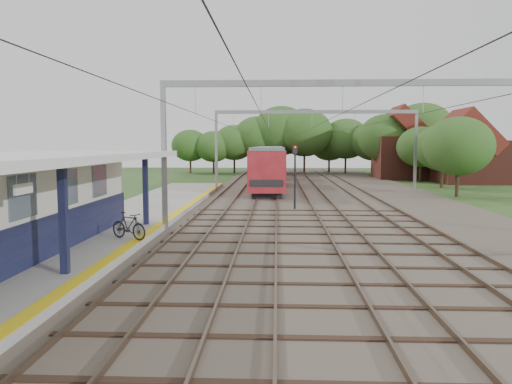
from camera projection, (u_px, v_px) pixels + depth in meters
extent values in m
cube|color=#473D33|center=(326.00, 198.00, 37.98)|extent=(18.00, 90.00, 0.10)
cube|color=gray|center=(106.00, 231.00, 22.54)|extent=(5.00, 52.00, 0.35)
cube|color=yellow|center=(155.00, 228.00, 22.43)|extent=(0.45, 52.00, 0.01)
cube|color=#101434|center=(35.00, 243.00, 15.48)|extent=(0.06, 18.00, 1.40)
cube|color=slate|center=(33.00, 195.00, 15.34)|extent=(0.05, 16.00, 1.30)
cube|color=#101434|center=(64.00, 219.00, 14.35)|extent=(0.22, 0.22, 3.20)
cube|color=#101434|center=(146.00, 190.00, 23.30)|extent=(0.22, 0.22, 3.20)
cube|color=white|center=(23.00, 189.00, 12.26)|extent=(0.06, 0.85, 0.26)
cube|color=brown|center=(219.00, 196.00, 38.31)|extent=(0.07, 88.00, 0.15)
cube|color=brown|center=(237.00, 196.00, 38.25)|extent=(0.07, 88.00, 0.15)
cube|color=brown|center=(258.00, 196.00, 38.19)|extent=(0.07, 88.00, 0.15)
cube|color=brown|center=(277.00, 196.00, 38.13)|extent=(0.07, 88.00, 0.15)
cube|color=brown|center=(306.00, 196.00, 38.03)|extent=(0.07, 88.00, 0.15)
cube|color=brown|center=(325.00, 196.00, 37.97)|extent=(0.07, 88.00, 0.15)
cube|color=brown|center=(354.00, 196.00, 37.88)|extent=(0.07, 88.00, 0.15)
cube|color=brown|center=(373.00, 196.00, 37.82)|extent=(0.07, 88.00, 0.15)
cube|color=gray|center=(164.00, 157.00, 23.11)|extent=(0.22, 0.22, 7.00)
cube|color=gray|center=(350.00, 83.00, 22.44)|extent=(17.00, 0.20, 0.30)
cube|color=gray|center=(216.00, 151.00, 43.00)|extent=(0.22, 0.22, 7.00)
cube|color=gray|center=(416.00, 151.00, 42.29)|extent=(0.22, 0.22, 7.00)
cube|color=gray|center=(316.00, 112.00, 42.33)|extent=(17.00, 0.20, 0.30)
cylinder|color=black|center=(228.00, 126.00, 37.78)|extent=(0.02, 88.00, 0.02)
cylinder|color=black|center=(267.00, 126.00, 37.65)|extent=(0.02, 88.00, 0.02)
cylinder|color=black|center=(316.00, 126.00, 37.50)|extent=(0.02, 88.00, 0.02)
cylinder|color=black|center=(365.00, 126.00, 37.35)|extent=(0.02, 88.00, 0.02)
cylinder|color=#382619|center=(203.00, 164.00, 69.27)|extent=(0.28, 0.28, 2.88)
ellipsoid|color=#2B4F1C|center=(203.00, 138.00, 68.93)|extent=(6.72, 6.72, 5.76)
cylinder|color=#382619|center=(247.00, 164.00, 71.02)|extent=(0.28, 0.28, 2.52)
ellipsoid|color=#2B4F1C|center=(247.00, 143.00, 70.73)|extent=(5.88, 5.88, 5.04)
cylinder|color=#382619|center=(290.00, 163.00, 67.75)|extent=(0.28, 0.28, 3.24)
ellipsoid|color=#2B4F1C|center=(290.00, 133.00, 67.38)|extent=(7.56, 7.56, 6.48)
cylinder|color=#382619|center=(333.00, 164.00, 69.52)|extent=(0.28, 0.28, 2.70)
ellipsoid|color=#2B4F1C|center=(333.00, 140.00, 69.21)|extent=(6.30, 6.30, 5.40)
cylinder|color=#382619|center=(433.00, 176.00, 45.39)|extent=(0.28, 0.28, 2.52)
ellipsoid|color=#2B4F1C|center=(435.00, 142.00, 45.09)|extent=(5.88, 5.88, 5.04)
cylinder|color=#382619|center=(397.00, 166.00, 61.26)|extent=(0.28, 0.28, 2.88)
ellipsoid|color=#2B4F1C|center=(398.00, 137.00, 60.93)|extent=(6.72, 6.72, 5.76)
cube|color=brown|center=(472.00, 162.00, 52.98)|extent=(7.00, 6.00, 4.50)
cube|color=maroon|center=(473.00, 132.00, 52.68)|extent=(4.99, 6.12, 4.99)
cube|color=brown|center=(410.00, 158.00, 59.13)|extent=(8.00, 6.00, 5.00)
cube|color=maroon|center=(411.00, 129.00, 58.81)|extent=(5.52, 6.12, 5.52)
imported|color=black|center=(129.00, 226.00, 19.65)|extent=(1.82, 1.33, 1.08)
cube|color=black|center=(269.00, 187.00, 44.73)|extent=(2.26, 16.13, 0.44)
cube|color=maroon|center=(269.00, 167.00, 44.56)|extent=(2.83, 17.54, 3.06)
cube|color=black|center=(269.00, 164.00, 44.53)|extent=(2.87, 16.13, 0.88)
cube|color=slate|center=(269.00, 149.00, 44.40)|extent=(2.60, 17.54, 0.28)
cube|color=black|center=(271.00, 174.00, 62.76)|extent=(2.26, 16.13, 0.44)
cube|color=maroon|center=(271.00, 161.00, 62.60)|extent=(2.83, 17.54, 3.06)
cube|color=black|center=(271.00, 158.00, 62.57)|extent=(2.87, 16.13, 0.88)
cube|color=slate|center=(271.00, 147.00, 62.44)|extent=(2.60, 17.54, 0.28)
cylinder|color=black|center=(295.00, 181.00, 30.79)|extent=(0.13, 0.13, 3.67)
cube|color=black|center=(295.00, 150.00, 30.60)|extent=(0.29, 0.19, 0.51)
sphere|color=red|center=(295.00, 147.00, 30.49)|extent=(0.13, 0.13, 0.13)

